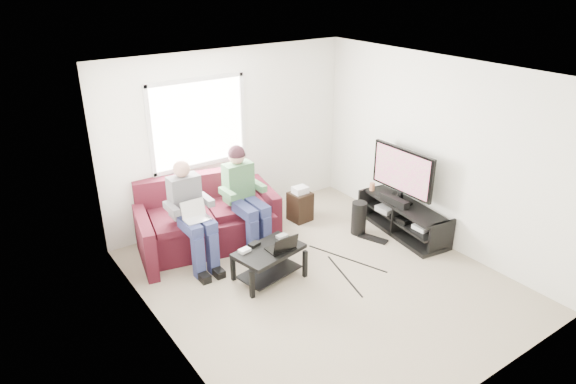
{
  "coord_description": "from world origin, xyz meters",
  "views": [
    {
      "loc": [
        -3.5,
        -4.25,
        3.66
      ],
      "look_at": [
        -0.09,
        0.6,
        1.03
      ],
      "focal_mm": 32.0,
      "sensor_mm": 36.0,
      "label": 1
    }
  ],
  "objects_px": {
    "subwoofer": "(359,218)",
    "end_table": "(300,205)",
    "sofa": "(208,221)",
    "tv": "(402,172)",
    "tv_stand": "(403,220)",
    "coffee_table": "(269,257)"
  },
  "relations": [
    {
      "from": "end_table",
      "to": "tv",
      "type": "bearing_deg",
      "value": -49.24
    },
    {
      "from": "coffee_table",
      "to": "tv",
      "type": "distance_m",
      "value": 2.35
    },
    {
      "from": "tv",
      "to": "end_table",
      "type": "xyz_separation_m",
      "value": [
        -0.97,
        1.13,
        -0.69
      ]
    },
    {
      "from": "tv_stand",
      "to": "sofa",
      "type": "bearing_deg",
      "value": 150.5
    },
    {
      "from": "subwoofer",
      "to": "end_table",
      "type": "height_order",
      "value": "end_table"
    },
    {
      "from": "coffee_table",
      "to": "tv_stand",
      "type": "bearing_deg",
      "value": -3.32
    },
    {
      "from": "tv",
      "to": "subwoofer",
      "type": "bearing_deg",
      "value": 151.91
    },
    {
      "from": "tv_stand",
      "to": "end_table",
      "type": "height_order",
      "value": "end_table"
    },
    {
      "from": "tv_stand",
      "to": "subwoofer",
      "type": "distance_m",
      "value": 0.65
    },
    {
      "from": "coffee_table",
      "to": "end_table",
      "type": "bearing_deg",
      "value": 40.45
    },
    {
      "from": "coffee_table",
      "to": "tv",
      "type": "bearing_deg",
      "value": -0.8
    },
    {
      "from": "sofa",
      "to": "subwoofer",
      "type": "distance_m",
      "value": 2.2
    },
    {
      "from": "tv_stand",
      "to": "subwoofer",
      "type": "relative_size",
      "value": 3.04
    },
    {
      "from": "sofa",
      "to": "tv",
      "type": "xyz_separation_m",
      "value": [
        2.47,
        -1.3,
        0.6
      ]
    },
    {
      "from": "subwoofer",
      "to": "end_table",
      "type": "bearing_deg",
      "value": 117.83
    },
    {
      "from": "sofa",
      "to": "end_table",
      "type": "bearing_deg",
      "value": -6.44
    },
    {
      "from": "coffee_table",
      "to": "subwoofer",
      "type": "bearing_deg",
      "value": 8.17
    },
    {
      "from": "tv_stand",
      "to": "end_table",
      "type": "distance_m",
      "value": 1.57
    },
    {
      "from": "coffee_table",
      "to": "end_table",
      "type": "relative_size",
      "value": 1.67
    },
    {
      "from": "sofa",
      "to": "tv_stand",
      "type": "height_order",
      "value": "sofa"
    },
    {
      "from": "subwoofer",
      "to": "end_table",
      "type": "distance_m",
      "value": 0.96
    },
    {
      "from": "tv",
      "to": "subwoofer",
      "type": "distance_m",
      "value": 0.92
    }
  ]
}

